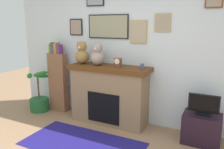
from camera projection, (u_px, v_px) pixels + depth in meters
back_wall at (133, 53)px, 4.16m from camera, size 5.20×0.15×2.60m
fireplace at (109, 94)px, 4.21m from camera, size 1.51×0.55×1.08m
bookshelf at (58, 80)px, 4.76m from camera, size 0.40×0.16×1.45m
potted_plant at (39, 99)px, 4.84m from camera, size 0.47×0.58×0.87m
tv_stand at (201, 129)px, 3.52m from camera, size 0.56×0.40×0.47m
television at (204, 105)px, 3.43m from camera, size 0.45×0.14×0.32m
area_rug at (82, 144)px, 3.52m from camera, size 1.87×0.95×0.01m
candle_jar at (142, 66)px, 3.79m from camera, size 0.07×0.07×0.09m
mantel_clock at (118, 62)px, 3.98m from camera, size 0.12×0.09×0.16m
teddy_bear_grey at (82, 54)px, 4.28m from camera, size 0.26×0.26×0.42m
teddy_bear_tan at (97, 55)px, 4.14m from camera, size 0.25×0.25×0.41m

